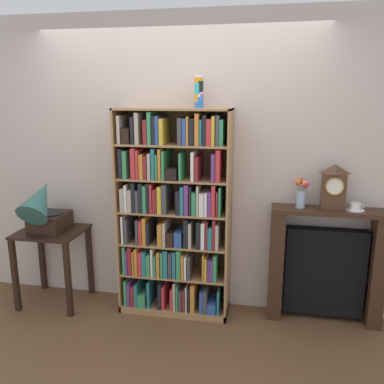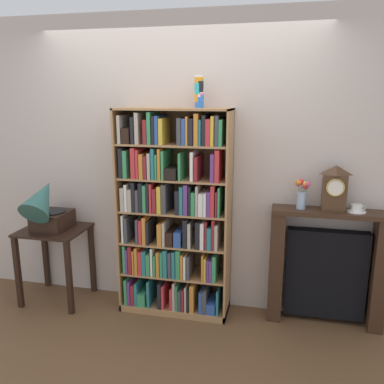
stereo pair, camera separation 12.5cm
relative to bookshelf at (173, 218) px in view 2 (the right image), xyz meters
The scene contains 10 objects.
ground_plane 0.90m from the bookshelf, 84.14° to the right, with size 7.78×6.40×0.02m, color brown.
wall_back 0.50m from the bookshelf, 69.00° to the left, with size 4.78×0.08×2.63m, color beige.
bookshelf is the anchor object (origin of this frame).
cup_stack 1.10m from the bookshelf, 13.91° to the left, with size 0.08×0.08×0.26m.
side_table_left 1.20m from the bookshelf, behind, with size 0.58×0.51×0.72m.
gramophone 1.16m from the bookshelf, behind, with size 0.30×0.53×0.55m.
fireplace_mantel 1.38m from the bookshelf, ahead, with size 0.95×0.23×1.02m.
mantel_clock 1.38m from the bookshelf, ahead, with size 0.19×0.11×0.37m.
flower_vase 1.12m from the bookshelf, ahead, with size 0.12×0.10×0.25m.
teacup_with_saucer 1.53m from the bookshelf, ahead, with size 0.15×0.15×0.06m.
Camera 2 is at (0.91, -3.17, 1.94)m, focal length 37.63 mm.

